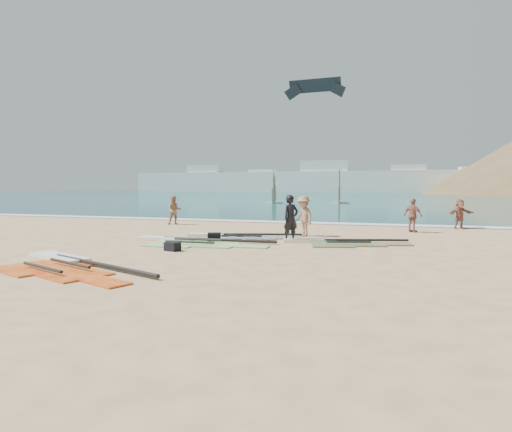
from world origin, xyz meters
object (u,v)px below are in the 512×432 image
(rig_red, at_px, (64,265))
(gear_bag_near, at_px, (214,237))
(beachgoer_back, at_px, (413,215))
(beachgoer_left, at_px, (174,210))
(beachgoer_mid, at_px, (304,216))
(gear_bag_far, at_px, (172,247))
(rig_orange, at_px, (335,242))
(rig_green, at_px, (188,241))
(rig_grey, at_px, (234,236))
(person_wetsuit, at_px, (291,218))
(beachgoer_right, at_px, (460,214))

(rig_red, xyz_separation_m, gear_bag_near, (1.86, 6.77, 0.12))
(rig_red, bearing_deg, beachgoer_back, 72.56)
(gear_bag_near, height_order, beachgoer_left, beachgoer_left)
(gear_bag_near, bearing_deg, beachgoer_mid, 40.93)
(rig_red, bearing_deg, beachgoer_mid, 82.23)
(gear_bag_far, bearing_deg, rig_orange, 35.51)
(rig_green, distance_m, gear_bag_near, 1.22)
(rig_grey, distance_m, rig_green, 2.59)
(rig_green, xyz_separation_m, rig_red, (-1.05, -5.87, -0.00))
(gear_bag_far, height_order, beachgoer_left, beachgoer_left)
(person_wetsuit, bearing_deg, beachgoer_back, -2.73)
(gear_bag_far, distance_m, beachgoer_back, 12.72)
(rig_red, bearing_deg, person_wetsuit, 75.99)
(beachgoer_left, bearing_deg, rig_red, -103.70)
(rig_orange, relative_size, beachgoer_mid, 2.79)
(rig_red, distance_m, beachgoer_mid, 10.98)
(rig_grey, distance_m, beachgoer_back, 9.32)
(beachgoer_mid, bearing_deg, beachgoer_right, 83.34)
(person_wetsuit, bearing_deg, rig_red, -175.23)
(rig_grey, distance_m, beachgoer_left, 7.72)
(beachgoer_mid, xyz_separation_m, beachgoer_right, (7.50, 6.18, -0.13))
(beachgoer_mid, bearing_deg, person_wetsuit, -48.38)
(beachgoer_right, bearing_deg, rig_grey, -173.28)
(beachgoer_left, xyz_separation_m, beachgoer_right, (16.27, 2.62, -0.06))
(rig_green, relative_size, person_wetsuit, 3.17)
(beachgoer_right, bearing_deg, rig_red, -158.12)
(beachgoer_mid, bearing_deg, rig_red, -74.32)
(gear_bag_near, xyz_separation_m, beachgoer_left, (-5.45, 6.43, 0.71))
(rig_green, bearing_deg, beachgoer_right, 39.71)
(rig_orange, height_order, gear_bag_near, gear_bag_near)
(gear_bag_far, bearing_deg, person_wetsuit, 46.82)
(rig_orange, xyz_separation_m, gear_bag_near, (-5.08, -0.73, 0.13))
(rig_red, bearing_deg, beachgoer_right, 71.73)
(rig_grey, height_order, rig_green, rig_green)
(rig_orange, xyz_separation_m, beachgoer_left, (-10.54, 5.71, 0.83))
(rig_green, distance_m, beachgoer_back, 11.60)
(person_wetsuit, relative_size, beachgoer_mid, 1.05)
(rig_red, bearing_deg, rig_grey, 95.30)
(rig_grey, relative_size, rig_green, 0.86)
(beachgoer_right, bearing_deg, beachgoer_back, -161.76)
(gear_bag_near, bearing_deg, beachgoer_back, 37.12)
(rig_grey, height_order, beachgoer_left, beachgoer_left)
(beachgoer_left, bearing_deg, beachgoer_right, -19.78)
(rig_green, height_order, person_wetsuit, person_wetsuit)
(gear_bag_near, bearing_deg, beachgoer_left, 130.27)
(beachgoer_back, bearing_deg, rig_green, 75.20)
(beachgoer_left, distance_m, beachgoer_mid, 9.46)
(rig_green, height_order, beachgoer_right, beachgoer_right)
(rig_orange, height_order, gear_bag_far, gear_bag_far)
(person_wetsuit, relative_size, beachgoer_back, 1.15)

